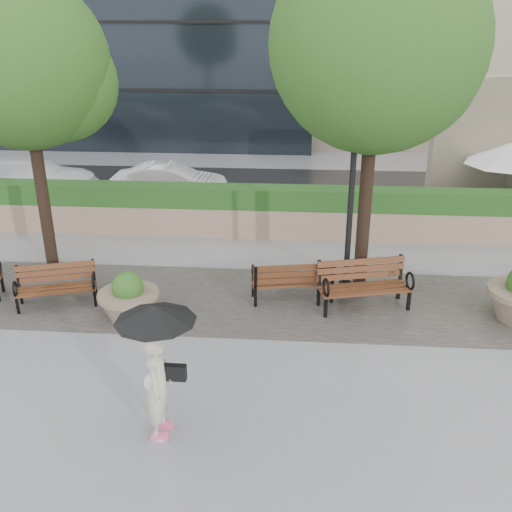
# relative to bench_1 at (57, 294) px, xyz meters

# --- Properties ---
(ground) EXTENTS (100.00, 100.00, 0.00)m
(ground) POSITION_rel_bench_1_xyz_m (4.42, -2.47, -0.25)
(ground) COLOR gray
(ground) RESTS_ON ground
(cobble_strip) EXTENTS (28.00, 3.20, 0.01)m
(cobble_strip) POSITION_rel_bench_1_xyz_m (4.42, 0.53, -0.25)
(cobble_strip) COLOR #383330
(cobble_strip) RESTS_ON ground
(hedge_wall) EXTENTS (24.00, 0.80, 1.35)m
(hedge_wall) POSITION_rel_bench_1_xyz_m (4.42, 4.53, 0.41)
(hedge_wall) COLOR #A28368
(hedge_wall) RESTS_ON ground
(asphalt_street) EXTENTS (40.00, 7.00, 0.00)m
(asphalt_street) POSITION_rel_bench_1_xyz_m (4.42, 8.53, -0.25)
(asphalt_street) COLOR black
(asphalt_street) RESTS_ON ground
(bench_1) EXTENTS (1.69, 1.07, 0.85)m
(bench_1) POSITION_rel_bench_1_xyz_m (0.00, 0.00, 0.00)
(bench_1) COLOR brown
(bench_1) RESTS_ON ground
(bench_2) EXTENTS (1.78, 0.98, 0.91)m
(bench_2) POSITION_rel_bench_1_xyz_m (4.83, 0.62, 0.02)
(bench_2) COLOR brown
(bench_2) RESTS_ON ground
(bench_3) EXTENTS (1.96, 1.17, 0.99)m
(bench_3) POSITION_rel_bench_1_xyz_m (6.30, 0.37, 0.04)
(bench_3) COLOR brown
(bench_3) RESTS_ON ground
(planter_left) EXTENTS (1.19, 1.19, 1.00)m
(planter_left) POSITION_rel_bench_1_xyz_m (1.65, -0.45, 0.14)
(planter_left) COLOR #7F6B56
(planter_left) RESTS_ON ground
(lamppost) EXTENTS (0.28, 0.28, 3.78)m
(lamppost) POSITION_rel_bench_1_xyz_m (5.97, 0.95, 1.40)
(lamppost) COLOR black
(lamppost) RESTS_ON ground
(tree_0) EXTENTS (3.71, 3.65, 6.47)m
(tree_0) POSITION_rel_bench_1_xyz_m (-0.84, 2.15, 4.27)
(tree_0) COLOR black
(tree_0) RESTS_ON ground
(tree_1) EXTENTS (4.14, 4.14, 7.14)m
(tree_1) POSITION_rel_bench_1_xyz_m (6.46, 1.48, 4.68)
(tree_1) COLOR black
(tree_1) RESTS_ON ground
(patio_umb_white) EXTENTS (2.50, 2.50, 2.30)m
(patio_umb_white) POSITION_rel_bench_1_xyz_m (10.82, 6.19, 1.74)
(patio_umb_white) COLOR black
(patio_umb_white) RESTS_ON ground
(car_left) EXTENTS (4.45, 2.26, 1.24)m
(car_left) POSITION_rel_bench_1_xyz_m (-4.03, 7.90, 0.37)
(car_left) COLOR white
(car_left) RESTS_ON ground
(car_right) EXTENTS (3.71, 1.40, 1.21)m
(car_right) POSITION_rel_bench_1_xyz_m (0.75, 7.49, 0.35)
(car_right) COLOR white
(car_right) RESTS_ON ground
(pedestrian) EXTENTS (1.11, 1.11, 2.04)m
(pedestrian) POSITION_rel_bench_1_xyz_m (3.06, -3.71, 0.99)
(pedestrian) COLOR beige
(pedestrian) RESTS_ON ground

